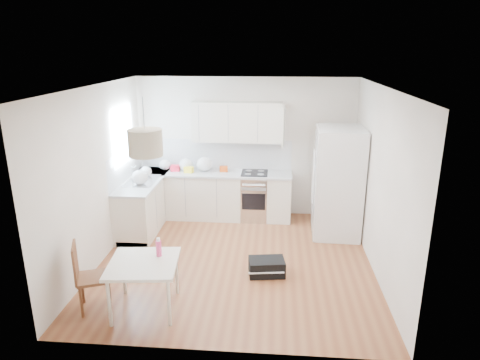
# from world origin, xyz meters

# --- Properties ---
(floor) EXTENTS (4.20, 4.20, 0.00)m
(floor) POSITION_xyz_m (0.00, 0.00, 0.00)
(floor) COLOR brown
(floor) RESTS_ON ground
(ceiling) EXTENTS (4.20, 4.20, 0.00)m
(ceiling) POSITION_xyz_m (0.00, 0.00, 2.70)
(ceiling) COLOR white
(ceiling) RESTS_ON wall_back
(wall_back) EXTENTS (4.20, 0.00, 4.20)m
(wall_back) POSITION_xyz_m (0.00, 2.10, 1.35)
(wall_back) COLOR beige
(wall_back) RESTS_ON floor
(wall_left) EXTENTS (0.00, 4.20, 4.20)m
(wall_left) POSITION_xyz_m (-2.10, 0.00, 1.35)
(wall_left) COLOR beige
(wall_left) RESTS_ON floor
(wall_right) EXTENTS (0.00, 4.20, 4.20)m
(wall_right) POSITION_xyz_m (2.10, 0.00, 1.35)
(wall_right) COLOR beige
(wall_right) RESTS_ON floor
(window_glassblock) EXTENTS (0.02, 1.00, 1.00)m
(window_glassblock) POSITION_xyz_m (-2.09, 1.15, 1.75)
(window_glassblock) COLOR #BFE0F9
(window_glassblock) RESTS_ON wall_left
(cabinets_back) EXTENTS (3.00, 0.60, 0.88)m
(cabinets_back) POSITION_xyz_m (-0.60, 1.80, 0.44)
(cabinets_back) COLOR silver
(cabinets_back) RESTS_ON floor
(cabinets_left) EXTENTS (0.60, 1.80, 0.88)m
(cabinets_left) POSITION_xyz_m (-1.80, 1.20, 0.44)
(cabinets_left) COLOR silver
(cabinets_left) RESTS_ON floor
(counter_back) EXTENTS (3.02, 0.64, 0.04)m
(counter_back) POSITION_xyz_m (-0.60, 1.80, 0.90)
(counter_back) COLOR silver
(counter_back) RESTS_ON cabinets_back
(counter_left) EXTENTS (0.64, 1.82, 0.04)m
(counter_left) POSITION_xyz_m (-1.80, 1.20, 0.90)
(counter_left) COLOR silver
(counter_left) RESTS_ON cabinets_left
(backsplash_back) EXTENTS (3.00, 0.01, 0.58)m
(backsplash_back) POSITION_xyz_m (-0.60, 2.09, 1.21)
(backsplash_back) COLOR white
(backsplash_back) RESTS_ON wall_back
(backsplash_left) EXTENTS (0.01, 1.80, 0.58)m
(backsplash_left) POSITION_xyz_m (-2.09, 1.20, 1.21)
(backsplash_left) COLOR white
(backsplash_left) RESTS_ON wall_left
(upper_cabinets) EXTENTS (1.70, 0.32, 0.75)m
(upper_cabinets) POSITION_xyz_m (-0.15, 1.94, 1.88)
(upper_cabinets) COLOR silver
(upper_cabinets) RESTS_ON wall_back
(range_oven) EXTENTS (0.50, 0.61, 0.88)m
(range_oven) POSITION_xyz_m (0.20, 1.80, 0.44)
(range_oven) COLOR silver
(range_oven) RESTS_ON floor
(sink) EXTENTS (0.50, 0.80, 0.16)m
(sink) POSITION_xyz_m (-1.80, 1.15, 0.92)
(sink) COLOR silver
(sink) RESTS_ON counter_left
(refrigerator) EXTENTS (0.94, 0.99, 1.92)m
(refrigerator) POSITION_xyz_m (1.71, 1.23, 0.96)
(refrigerator) COLOR white
(refrigerator) RESTS_ON floor
(dining_table) EXTENTS (0.92, 0.92, 0.67)m
(dining_table) POSITION_xyz_m (-1.03, -1.38, 0.60)
(dining_table) COLOR beige
(dining_table) RESTS_ON floor
(dining_chair) EXTENTS (0.50, 0.50, 0.92)m
(dining_chair) POSITION_xyz_m (-1.68, -1.41, 0.46)
(dining_chair) COLOR #523218
(dining_chair) RESTS_ON floor
(drink_bottle) EXTENTS (0.09, 0.09, 0.25)m
(drink_bottle) POSITION_xyz_m (-0.88, -1.19, 0.79)
(drink_bottle) COLOR #EC4184
(drink_bottle) RESTS_ON dining_table
(gym_bag) EXTENTS (0.56, 0.41, 0.24)m
(gym_bag) POSITION_xyz_m (0.50, -0.37, 0.12)
(gym_bag) COLOR black
(gym_bag) RESTS_ON floor
(pendant_lamp) EXTENTS (0.48, 0.48, 0.31)m
(pendant_lamp) POSITION_xyz_m (-0.91, -1.34, 2.18)
(pendant_lamp) COLOR #C6B599
(pendant_lamp) RESTS_ON ceiling
(grocery_bag_a) EXTENTS (0.22, 0.19, 0.20)m
(grocery_bag_a) POSITION_xyz_m (-1.57, 1.89, 1.02)
(grocery_bag_a) COLOR silver
(grocery_bag_a) RESTS_ON counter_back
(grocery_bag_b) EXTENTS (0.27, 0.23, 0.24)m
(grocery_bag_b) POSITION_xyz_m (-1.14, 1.86, 1.04)
(grocery_bag_b) COLOR silver
(grocery_bag_b) RESTS_ON counter_back
(grocery_bag_c) EXTENTS (0.31, 0.26, 0.28)m
(grocery_bag_c) POSITION_xyz_m (-0.77, 1.86, 1.06)
(grocery_bag_c) COLOR silver
(grocery_bag_c) RESTS_ON counter_back
(grocery_bag_d) EXTENTS (0.21, 0.18, 0.19)m
(grocery_bag_d) POSITION_xyz_m (-1.80, 1.41, 1.02)
(grocery_bag_d) COLOR silver
(grocery_bag_d) RESTS_ON counter_back
(grocery_bag_e) EXTENTS (0.28, 0.24, 0.26)m
(grocery_bag_e) POSITION_xyz_m (-1.77, 0.95, 1.05)
(grocery_bag_e) COLOR silver
(grocery_bag_e) RESTS_ON counter_left
(snack_orange) EXTENTS (0.16, 0.11, 0.11)m
(snack_orange) POSITION_xyz_m (-0.40, 1.86, 0.97)
(snack_orange) COLOR #D34A12
(snack_orange) RESTS_ON counter_back
(snack_yellow) EXTENTS (0.19, 0.14, 0.12)m
(snack_yellow) POSITION_xyz_m (-1.06, 1.74, 0.98)
(snack_yellow) COLOR yellow
(snack_yellow) RESTS_ON counter_back
(snack_red) EXTENTS (0.18, 0.12, 0.12)m
(snack_red) POSITION_xyz_m (-1.34, 1.82, 0.98)
(snack_red) COLOR red
(snack_red) RESTS_ON counter_back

